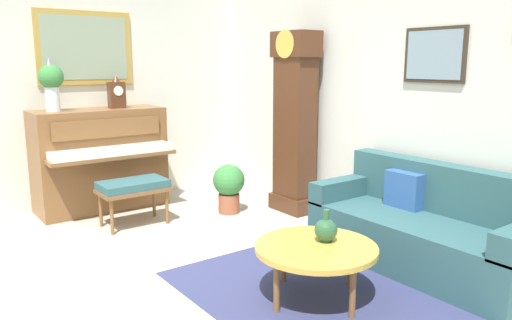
{
  "coord_description": "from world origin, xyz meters",
  "views": [
    {
      "loc": [
        3.4,
        -1.56,
        1.69
      ],
      "look_at": [
        -0.03,
        0.97,
        0.85
      ],
      "focal_mm": 35.1,
      "sensor_mm": 36.0,
      "label": 1
    }
  ],
  "objects": [
    {
      "name": "potted_plant",
      "position": [
        -1.2,
        1.45,
        0.32
      ],
      "size": [
        0.36,
        0.36,
        0.56
      ],
      "color": "#935138",
      "rests_on": "ground_plane"
    },
    {
      "name": "flower_vase",
      "position": [
        -2.23,
        -0.12,
        1.48
      ],
      "size": [
        0.26,
        0.26,
        0.58
      ],
      "color": "silver",
      "rests_on": "piano"
    },
    {
      "name": "area_rug",
      "position": [
        0.9,
        0.79,
        0.0
      ],
      "size": [
        2.1,
        1.5,
        0.01
      ],
      "primitive_type": "cube",
      "color": "navy",
      "rests_on": "ground_plane"
    },
    {
      "name": "green_jug",
      "position": [
        0.91,
        0.91,
        0.49
      ],
      "size": [
        0.17,
        0.17,
        0.24
      ],
      "color": "#234C33",
      "rests_on": "coffee_table"
    },
    {
      "name": "ground_plane",
      "position": [
        0.0,
        0.0,
        -0.05
      ],
      "size": [
        6.4,
        6.0,
        0.1
      ],
      "primitive_type": "cube",
      "color": "#B2A899"
    },
    {
      "name": "piano",
      "position": [
        -2.23,
        0.36,
        0.59
      ],
      "size": [
        0.87,
        1.44,
        1.17
      ],
      "color": "brown",
      "rests_on": "ground_plane"
    },
    {
      "name": "mantel_clock",
      "position": [
        -2.23,
        0.59,
        1.34
      ],
      "size": [
        0.13,
        0.18,
        0.38
      ],
      "color": "#4C2B19",
      "rests_on": "piano"
    },
    {
      "name": "wall_left",
      "position": [
        -2.6,
        0.01,
        1.41
      ],
      "size": [
        0.13,
        4.9,
        2.8
      ],
      "color": "silver",
      "rests_on": "ground_plane"
    },
    {
      "name": "coffee_table",
      "position": [
        0.93,
        0.8,
        0.37
      ],
      "size": [
        0.88,
        0.88,
        0.4
      ],
      "color": "gold",
      "rests_on": "ground_plane"
    },
    {
      "name": "grandfather_clock",
      "position": [
        -0.83,
        2.11,
        0.96
      ],
      "size": [
        0.52,
        0.34,
        2.03
      ],
      "color": "#4C2B19",
      "rests_on": "ground_plane"
    },
    {
      "name": "couch",
      "position": [
        1.03,
        1.95,
        0.31
      ],
      "size": [
        1.9,
        0.8,
        0.84
      ],
      "color": "#2D565B",
      "rests_on": "ground_plane"
    },
    {
      "name": "piano_bench",
      "position": [
        -1.42,
        0.41,
        0.41
      ],
      "size": [
        0.42,
        0.7,
        0.48
      ],
      "color": "brown",
      "rests_on": "ground_plane"
    },
    {
      "name": "wall_back",
      "position": [
        0.02,
        2.4,
        1.4
      ],
      "size": [
        5.3,
        0.13,
        2.8
      ],
      "color": "silver",
      "rests_on": "ground_plane"
    }
  ]
}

